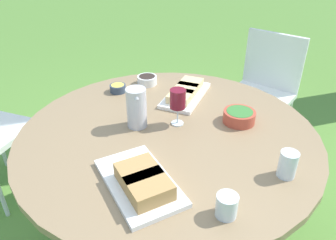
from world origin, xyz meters
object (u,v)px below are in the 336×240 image
object	(u,v)px
chair_near_left	(264,85)
wine_glass	(178,100)
dining_table	(168,149)
water_pitcher	(137,108)

from	to	relation	value
chair_near_left	wine_glass	xyz separation A→B (m)	(0.78, -0.79, 0.33)
dining_table	wine_glass	size ratio (longest dim) A/B	7.67
water_pitcher	wine_glass	world-z (taller)	water_pitcher
wine_glass	chair_near_left	bearing A→B (deg)	134.67
dining_table	water_pitcher	xyz separation A→B (m)	(-0.07, -0.14, 0.20)
water_pitcher	wine_glass	bearing A→B (deg)	87.14
chair_near_left	water_pitcher	size ratio (longest dim) A/B	4.57
dining_table	wine_glass	xyz separation A→B (m)	(-0.06, 0.05, 0.24)
dining_table	chair_near_left	world-z (taller)	chair_near_left
dining_table	water_pitcher	distance (m)	0.25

